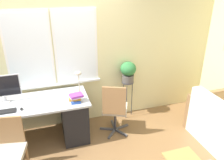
# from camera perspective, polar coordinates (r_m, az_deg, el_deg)

# --- Properties ---
(ground_plane) EXTENTS (14.00, 14.00, 0.00)m
(ground_plane) POSITION_cam_1_polar(r_m,az_deg,el_deg) (3.70, -11.30, -17.60)
(ground_plane) COLOR brown
(wall_back_with_window) EXTENTS (9.00, 0.12, 2.70)m
(wall_back_with_window) POSITION_cam_1_polar(r_m,az_deg,el_deg) (3.76, -14.50, 6.58)
(wall_back_with_window) COLOR beige
(wall_back_with_window) RESTS_ON ground_plane
(desk) EXTENTS (2.12, 0.74, 0.75)m
(desk) POSITION_cam_1_polar(r_m,az_deg,el_deg) (3.78, -22.49, -10.45)
(desk) COLOR #B2B7BC
(desk) RESTS_ON ground_plane
(monitor) EXTENTS (0.50, 0.15, 0.44)m
(monitor) POSITION_cam_1_polar(r_m,az_deg,el_deg) (3.66, -26.64, -1.77)
(monitor) COLOR silver
(monitor) RESTS_ON desk
(keyboard) EXTENTS (0.38, 0.12, 0.02)m
(keyboard) POSITION_cam_1_polar(r_m,az_deg,el_deg) (3.48, -26.90, -7.51)
(keyboard) COLOR black
(keyboard) RESTS_ON desk
(mouse) EXTENTS (0.04, 0.06, 0.03)m
(mouse) POSITION_cam_1_polar(r_m,az_deg,el_deg) (3.43, -22.58, -6.99)
(mouse) COLOR black
(mouse) RESTS_ON desk
(desk_lamp) EXTENTS (0.12, 0.12, 0.40)m
(desk_lamp) POSITION_cam_1_polar(r_m,az_deg,el_deg) (3.55, -8.71, 0.54)
(desk_lamp) COLOR #BCB299
(desk_lamp) RESTS_ON desk
(book_stack) EXTENTS (0.22, 0.18, 0.13)m
(book_stack) POSITION_cam_1_polar(r_m,az_deg,el_deg) (3.40, -9.46, -4.58)
(book_stack) COLOR #2851B2
(book_stack) RESTS_ON desk
(desk_chair_wooden) EXTENTS (0.50, 0.51, 0.86)m
(desk_chair_wooden) POSITION_cam_1_polar(r_m,az_deg,el_deg) (3.25, -25.69, -16.03)
(desk_chair_wooden) COLOR olive
(desk_chair_wooden) RESTS_ON ground_plane
(office_chair_swivel) EXTENTS (0.54, 0.56, 0.96)m
(office_chair_swivel) POSITION_cam_1_polar(r_m,az_deg,el_deg) (3.70, 0.73, -7.40)
(office_chair_swivel) COLOR #47474C
(office_chair_swivel) RESTS_ON ground_plane
(plant_stand) EXTENTS (0.23, 0.23, 0.74)m
(plant_stand) POSITION_cam_1_polar(r_m,az_deg,el_deg) (4.14, 4.10, -1.89)
(plant_stand) COLOR #333338
(plant_stand) RESTS_ON ground_plane
(potted_plant) EXTENTS (0.29, 0.29, 0.39)m
(potted_plant) POSITION_cam_1_polar(r_m,az_deg,el_deg) (4.01, 4.24, 2.40)
(potted_plant) COLOR #514C47
(potted_plant) RESTS_ON plant_stand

